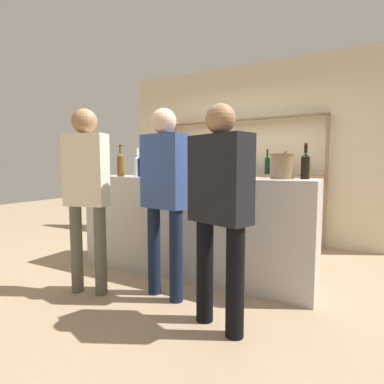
% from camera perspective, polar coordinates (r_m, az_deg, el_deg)
% --- Properties ---
extents(ground_plane, '(16.00, 16.00, 0.00)m').
position_cam_1_polar(ground_plane, '(3.48, 0.00, -15.16)').
color(ground_plane, '#9E8466').
extents(bar_counter, '(2.60, 0.59, 1.07)m').
position_cam_1_polar(bar_counter, '(3.33, 0.00, -6.46)').
color(bar_counter, '#B7B2AD').
rests_on(bar_counter, ground_plane).
extents(back_wall, '(4.20, 0.12, 2.80)m').
position_cam_1_polar(back_wall, '(5.02, 10.18, 7.22)').
color(back_wall, beige).
rests_on(back_wall, ground_plane).
extents(back_shelf, '(2.52, 0.18, 1.93)m').
position_cam_1_polar(back_shelf, '(4.85, 9.67, 5.91)').
color(back_shelf, '#897056').
rests_on(back_shelf, ground_plane).
extents(counter_bottle_0, '(0.09, 0.09, 0.34)m').
position_cam_1_polar(counter_bottle_0, '(3.50, -9.62, 5.03)').
color(counter_bottle_0, '#0F1956').
rests_on(counter_bottle_0, bar_counter).
extents(counter_bottle_1, '(0.09, 0.09, 0.37)m').
position_cam_1_polar(counter_bottle_1, '(3.60, -13.43, 5.20)').
color(counter_bottle_1, brown).
rests_on(counter_bottle_1, bar_counter).
extents(counter_bottle_2, '(0.08, 0.08, 0.34)m').
position_cam_1_polar(counter_bottle_2, '(3.00, 20.78, 4.80)').
color(counter_bottle_2, black).
rests_on(counter_bottle_2, bar_counter).
extents(counter_bottle_3, '(0.07, 0.07, 0.32)m').
position_cam_1_polar(counter_bottle_3, '(3.14, 2.95, 4.88)').
color(counter_bottle_3, '#0F1956').
rests_on(counter_bottle_3, bar_counter).
extents(counter_bottle_4, '(0.09, 0.09, 0.39)m').
position_cam_1_polar(counter_bottle_4, '(3.01, 7.76, 5.45)').
color(counter_bottle_4, '#0F1956').
rests_on(counter_bottle_4, bar_counter).
extents(counter_bottle_5, '(0.08, 0.08, 0.36)m').
position_cam_1_polar(counter_bottle_5, '(3.78, -10.34, 5.06)').
color(counter_bottle_5, silver).
rests_on(counter_bottle_5, bar_counter).
extents(wine_glass, '(0.07, 0.07, 0.15)m').
position_cam_1_polar(wine_glass, '(3.63, -7.20, 4.75)').
color(wine_glass, silver).
rests_on(wine_glass, bar_counter).
extents(ice_bucket, '(0.22, 0.22, 0.24)m').
position_cam_1_polar(ice_bucket, '(2.97, 16.76, 4.68)').
color(ice_bucket, '#846647').
rests_on(ice_bucket, bar_counter).
extents(cork_jar, '(0.12, 0.12, 0.14)m').
position_cam_1_polar(cork_jar, '(3.20, 9.19, 3.97)').
color(cork_jar, silver).
rests_on(cork_jar, bar_counter).
extents(customer_center, '(0.45, 0.25, 1.70)m').
position_cam_1_polar(customer_center, '(2.67, -5.31, 0.88)').
color(customer_center, '#121C33').
rests_on(customer_center, ground_plane).
extents(customer_right, '(0.51, 0.35, 1.63)m').
position_cam_1_polar(customer_right, '(2.15, 5.32, -1.66)').
color(customer_right, black).
rests_on(customer_right, ground_plane).
extents(customer_left, '(0.42, 0.27, 1.71)m').
position_cam_1_polar(customer_left, '(2.92, -19.47, 1.42)').
color(customer_left, '#575347').
rests_on(customer_left, ground_plane).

